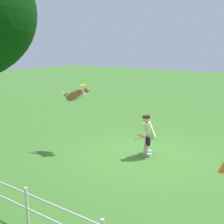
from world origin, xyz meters
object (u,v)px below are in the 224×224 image
object	(u,v)px
person	(148,134)
frisbee_flying	(83,85)
dog	(76,95)
training_cone	(224,166)
frisbee_held	(138,138)

from	to	relation	value
person	frisbee_flying	world-z (taller)	frisbee_flying
dog	training_cone	bearing A→B (deg)	-9.39
person	training_cone	xyz separation A→B (m)	(-2.34, -0.07, -0.54)
training_cone	dog	bearing A→B (deg)	9.08
dog	frisbee_flying	size ratio (longest dim) A/B	4.64
training_cone	frisbee_flying	bearing A→B (deg)	8.51
frisbee_held	training_cone	bearing A→B (deg)	-170.60
frisbee_flying	dog	bearing A→B (deg)	19.59
frisbee_flying	frisbee_held	world-z (taller)	frisbee_flying
training_cone	frisbee_held	bearing A→B (deg)	9.40
frisbee_held	training_cone	distance (m)	2.59
dog	person	bearing A→B (deg)	-2.40
dog	training_cone	size ratio (longest dim) A/B	3.41
person	dog	world-z (taller)	dog
person	dog	bearing A→B (deg)	-9.49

